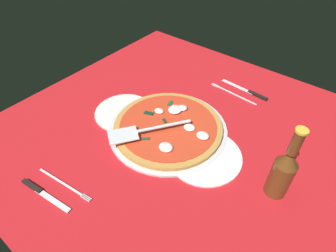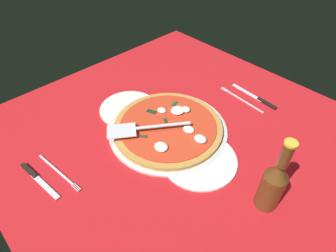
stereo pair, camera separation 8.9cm
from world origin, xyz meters
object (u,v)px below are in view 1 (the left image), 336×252
dinner_plate_right (124,113)px  beer_bottle (283,171)px  place_setting_far (53,189)px  pizza (169,126)px  dinner_plate_left (204,156)px  place_setting_near (241,93)px  pizza_server (145,130)px

dinner_plate_right → beer_bottle: bearing=-177.8°
place_setting_far → beer_bottle: beer_bottle is taller
dinner_plate_right → pizza: size_ratio=0.58×
dinner_plate_left → place_setting_near: place_setting_near is taller
pizza_server → place_setting_far: pizza_server is taller
pizza_server → place_setting_far: (6.90, 29.27, -3.91)cm
beer_bottle → place_setting_far: bearing=38.0°
pizza → beer_bottle: beer_bottle is taller
place_setting_far → dinner_plate_right: bearing=95.3°
beer_bottle → pizza_server: bearing=10.1°
place_setting_far → dinner_plate_left: bearing=46.9°
pizza_server → beer_bottle: beer_bottle is taller
dinner_plate_right → place_setting_far: bearing=102.3°
pizza → place_setting_near: bearing=-105.6°
dinner_plate_left → pizza: (15.48, -2.43, 1.38)cm
place_setting_far → beer_bottle: (-46.48, -36.35, 8.41)cm
dinner_plate_left → dinner_plate_right: 32.90cm
pizza → dinner_plate_left: bearing=171.1°
pizza → pizza_server: size_ratio=1.51×
pizza_server → dinner_plate_right: bearing=-74.3°
place_setting_far → beer_bottle: bearing=31.1°
pizza_server → beer_bottle: 40.47cm
dinner_plate_right → place_setting_near: (-26.59, -35.90, -0.13)cm
dinner_plate_right → pizza_server: 15.66cm
dinner_plate_right → place_setting_far: place_setting_far is taller
place_setting_near → beer_bottle: (-27.35, 33.81, 8.40)cm
place_setting_far → pizza: bearing=68.1°
dinner_plate_right → place_setting_near: bearing=-126.5°
dinner_plate_left → pizza_server: pizza_server is taller
pizza → beer_bottle: size_ratio=1.54×
place_setting_near → beer_bottle: bearing=133.2°
pizza_server → beer_bottle: (-39.59, -7.08, 4.50)cm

